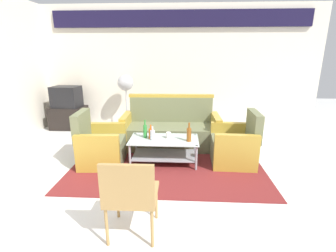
{
  "coord_description": "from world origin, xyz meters",
  "views": [
    {
      "loc": [
        0.07,
        -3.0,
        1.74
      ],
      "look_at": [
        -0.13,
        0.67,
        0.65
      ],
      "focal_mm": 26.49,
      "sensor_mm": 36.0,
      "label": 1
    }
  ],
  "objects_px": {
    "bottle_brown": "(189,134)",
    "tv_stand": "(69,118)",
    "armchair_right": "(235,146)",
    "cup": "(169,135)",
    "television": "(67,97)",
    "bottle_green": "(145,131)",
    "armchair_left": "(101,146)",
    "pedestal_fan": "(126,86)",
    "wicker_chair": "(130,193)",
    "bottle_clear": "(153,135)",
    "bottle_orange": "(151,133)",
    "couch": "(171,130)",
    "coffee_table": "(164,147)"
  },
  "relations": [
    {
      "from": "bottle_brown",
      "to": "tv_stand",
      "type": "xyz_separation_m",
      "value": [
        -2.79,
        1.89,
        -0.26
      ]
    },
    {
      "from": "armchair_right",
      "to": "tv_stand",
      "type": "relative_size",
      "value": 1.06
    },
    {
      "from": "cup",
      "to": "television",
      "type": "distance_m",
      "value": 3.05
    },
    {
      "from": "tv_stand",
      "to": "bottle_green",
      "type": "bearing_deg",
      "value": -40.06
    },
    {
      "from": "armchair_left",
      "to": "bottle_brown",
      "type": "distance_m",
      "value": 1.44
    },
    {
      "from": "bottle_brown",
      "to": "tv_stand",
      "type": "height_order",
      "value": "bottle_brown"
    },
    {
      "from": "pedestal_fan",
      "to": "wicker_chair",
      "type": "distance_m",
      "value": 3.72
    },
    {
      "from": "bottle_clear",
      "to": "bottle_green",
      "type": "relative_size",
      "value": 0.75
    },
    {
      "from": "pedestal_fan",
      "to": "armchair_left",
      "type": "bearing_deg",
      "value": -90.5
    },
    {
      "from": "bottle_green",
      "to": "bottle_brown",
      "type": "bearing_deg",
      "value": -10.92
    },
    {
      "from": "armchair_right",
      "to": "bottle_orange",
      "type": "bearing_deg",
      "value": 93.14
    },
    {
      "from": "bottle_orange",
      "to": "television",
      "type": "bearing_deg",
      "value": 140.8
    },
    {
      "from": "couch",
      "to": "coffee_table",
      "type": "distance_m",
      "value": 0.76
    },
    {
      "from": "coffee_table",
      "to": "tv_stand",
      "type": "relative_size",
      "value": 1.38
    },
    {
      "from": "couch",
      "to": "television",
      "type": "distance_m",
      "value": 2.72
    },
    {
      "from": "bottle_clear",
      "to": "armchair_left",
      "type": "bearing_deg",
      "value": -178.91
    },
    {
      "from": "television",
      "to": "bottle_clear",
      "type": "bearing_deg",
      "value": 144.26
    },
    {
      "from": "bottle_clear",
      "to": "tv_stand",
      "type": "distance_m",
      "value": 2.9
    },
    {
      "from": "coffee_table",
      "to": "bottle_brown",
      "type": "bearing_deg",
      "value": -11.72
    },
    {
      "from": "bottle_clear",
      "to": "bottle_orange",
      "type": "xyz_separation_m",
      "value": [
        -0.04,
        0.08,
        0.0
      ]
    },
    {
      "from": "armchair_left",
      "to": "couch",
      "type": "bearing_deg",
      "value": 122.87
    },
    {
      "from": "television",
      "to": "wicker_chair",
      "type": "relative_size",
      "value": 0.75
    },
    {
      "from": "bottle_brown",
      "to": "television",
      "type": "distance_m",
      "value": 3.38
    },
    {
      "from": "couch",
      "to": "coffee_table",
      "type": "bearing_deg",
      "value": 83.19
    },
    {
      "from": "armchair_left",
      "to": "pedestal_fan",
      "type": "xyz_separation_m",
      "value": [
        0.02,
        1.92,
        0.73
      ]
    },
    {
      "from": "coffee_table",
      "to": "cup",
      "type": "distance_m",
      "value": 0.21
    },
    {
      "from": "armchair_left",
      "to": "bottle_green",
      "type": "bearing_deg",
      "value": 95.76
    },
    {
      "from": "cup",
      "to": "television",
      "type": "relative_size",
      "value": 0.16
    },
    {
      "from": "couch",
      "to": "coffee_table",
      "type": "relative_size",
      "value": 1.65
    },
    {
      "from": "coffee_table",
      "to": "pedestal_fan",
      "type": "relative_size",
      "value": 0.87
    },
    {
      "from": "cup",
      "to": "pedestal_fan",
      "type": "xyz_separation_m",
      "value": [
        -1.08,
        1.81,
        0.55
      ]
    },
    {
      "from": "couch",
      "to": "bottle_green",
      "type": "xyz_separation_m",
      "value": [
        -0.38,
        -0.7,
        0.21
      ]
    },
    {
      "from": "cup",
      "to": "pedestal_fan",
      "type": "relative_size",
      "value": 0.08
    },
    {
      "from": "couch",
      "to": "cup",
      "type": "relative_size",
      "value": 18.13
    },
    {
      "from": "couch",
      "to": "bottle_brown",
      "type": "distance_m",
      "value": 0.92
    },
    {
      "from": "pedestal_fan",
      "to": "wicker_chair",
      "type": "height_order",
      "value": "pedestal_fan"
    },
    {
      "from": "cup",
      "to": "wicker_chair",
      "type": "height_order",
      "value": "wicker_chair"
    },
    {
      "from": "couch",
      "to": "pedestal_fan",
      "type": "distance_m",
      "value": 1.69
    },
    {
      "from": "couch",
      "to": "tv_stand",
      "type": "bearing_deg",
      "value": -24.21
    },
    {
      "from": "bottle_brown",
      "to": "tv_stand",
      "type": "bearing_deg",
      "value": 145.91
    },
    {
      "from": "armchair_left",
      "to": "bottle_green",
      "type": "distance_m",
      "value": 0.76
    },
    {
      "from": "tv_stand",
      "to": "wicker_chair",
      "type": "distance_m",
      "value": 4.18
    },
    {
      "from": "bottle_brown",
      "to": "armchair_right",
      "type": "bearing_deg",
      "value": 11.27
    },
    {
      "from": "coffee_table",
      "to": "bottle_clear",
      "type": "bearing_deg",
      "value": -163.61
    },
    {
      "from": "bottle_orange",
      "to": "wicker_chair",
      "type": "height_order",
      "value": "wicker_chair"
    },
    {
      "from": "armchair_right",
      "to": "bottle_brown",
      "type": "height_order",
      "value": "armchair_right"
    },
    {
      "from": "armchair_right",
      "to": "pedestal_fan",
      "type": "xyz_separation_m",
      "value": [
        -2.15,
        1.79,
        0.73
      ]
    },
    {
      "from": "bottle_clear",
      "to": "bottle_green",
      "type": "xyz_separation_m",
      "value": [
        -0.13,
        0.11,
        0.03
      ]
    },
    {
      "from": "wicker_chair",
      "to": "bottle_clear",
      "type": "bearing_deg",
      "value": 89.02
    },
    {
      "from": "coffee_table",
      "to": "bottle_brown",
      "type": "relative_size",
      "value": 3.65
    }
  ]
}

